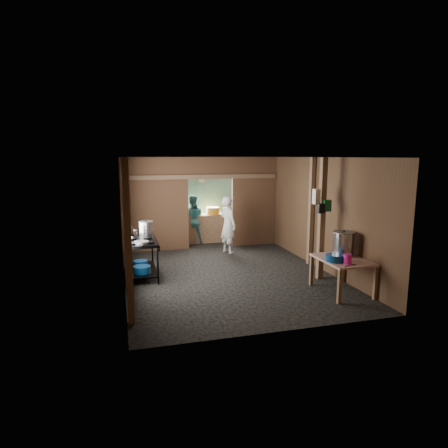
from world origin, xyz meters
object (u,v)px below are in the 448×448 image
object	(u,v)px
pink_bucket	(348,259)
prep_table	(342,275)
stock_pot	(343,244)
yellow_tub	(213,211)
stove_pot_large	(146,228)
cook	(228,225)
gas_range	(141,258)

from	to	relation	value
pink_bucket	prep_table	bearing A→B (deg)	71.66
stock_pot	yellow_tub	distance (m)	5.13
stove_pot_large	pink_bucket	world-z (taller)	stove_pot_large
stock_pot	cook	world-z (taller)	cook
stock_pot	prep_table	bearing A→B (deg)	-122.83
cook	yellow_tub	bearing A→B (deg)	-18.71
stove_pot_large	pink_bucket	distance (m)	4.48
pink_bucket	yellow_tub	distance (m)	5.62
stock_pot	yellow_tub	xyz separation A→B (m)	(-1.48, 4.92, 0.06)
prep_table	yellow_tub	world-z (taller)	yellow_tub
prep_table	yellow_tub	distance (m)	5.36
stock_pot	pink_bucket	size ratio (longest dim) A/B	2.78
stock_pot	cook	bearing A→B (deg)	112.57
cook	stock_pot	bearing A→B (deg)	-178.51
yellow_tub	stock_pot	bearing A→B (deg)	-73.23
prep_table	pink_bucket	bearing A→B (deg)	-108.34
stock_pot	pink_bucket	world-z (taller)	stock_pot
gas_range	yellow_tub	distance (m)	3.94
gas_range	cook	world-z (taller)	cook
gas_range	pink_bucket	distance (m)	4.33
stock_pot	gas_range	bearing A→B (deg)	154.75
prep_table	gas_range	bearing A→B (deg)	150.99
stove_pot_large	pink_bucket	bearing A→B (deg)	-39.97
prep_table	pink_bucket	xyz separation A→B (m)	(-0.11, -0.33, 0.43)
gas_range	stock_pot	distance (m)	4.30
yellow_tub	cook	xyz separation A→B (m)	(0.06, -1.50, -0.18)
stove_pot_large	yellow_tub	size ratio (longest dim) A/B	0.83
pink_bucket	stove_pot_large	bearing A→B (deg)	140.03
pink_bucket	cook	size ratio (longest dim) A/B	0.12
prep_table	pink_bucket	world-z (taller)	pink_bucket
yellow_tub	stove_pot_large	bearing A→B (deg)	-130.31
gas_range	cook	bearing A→B (deg)	33.07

